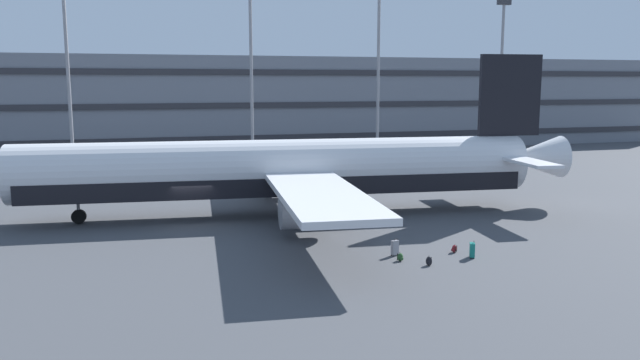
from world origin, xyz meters
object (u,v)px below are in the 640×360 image
Objects in this scene: backpack_laid_flat at (429,261)px; backpack_upright at (454,249)px; suitcase_teal at (472,250)px; backpack_black at (400,257)px; suitcase_navy at (395,248)px; airliner at (286,170)px.

backpack_laid_flat is 1.08× the size of backpack_upright.
suitcase_teal is 1.89× the size of backpack_upright.
backpack_black is 0.92× the size of backpack_laid_flat.
suitcase_navy is 2.34m from backpack_laid_flat.
airliner is 80.47× the size of backpack_laid_flat.
suitcase_teal reaches higher than backpack_upright.
airliner is 13.04m from backpack_black.
suitcase_navy is (-3.64, 1.48, 0.02)m from suitcase_teal.
suitcase_navy reaches higher than backpack_black.
suitcase_teal is (6.70, -12.84, -2.65)m from airliner.
airliner is 86.78× the size of backpack_upright.
backpack_black is at bearing -97.36° from suitcase_navy.
suitcase_navy is 3.26m from backpack_upright.
backpack_laid_flat is at bearing -48.21° from backpack_black.
suitcase_navy reaches higher than suitcase_teal.
suitcase_teal is 1.91× the size of backpack_black.
airliner is 12.05m from suitcase_navy.
airliner is at bearing 117.56° from suitcase_teal.
backpack_black is 1.52m from backpack_laid_flat.
airliner is 13.59m from backpack_upright.
backpack_upright reaches higher than backpack_black.
backpack_laid_flat is (0.88, -2.16, -0.21)m from suitcase_navy.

